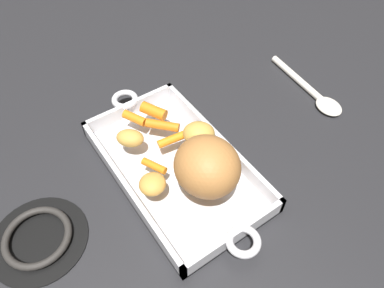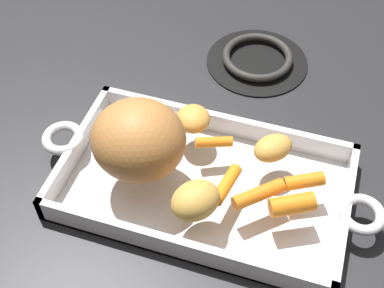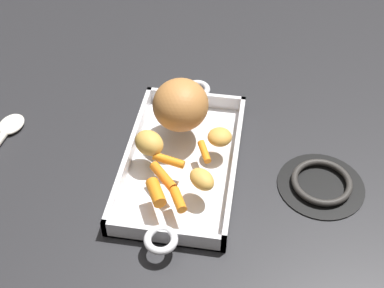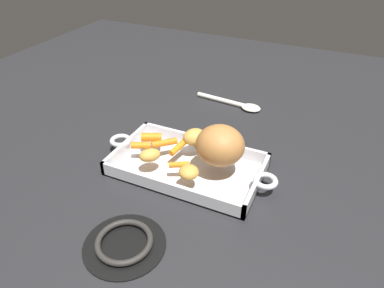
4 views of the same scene
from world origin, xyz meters
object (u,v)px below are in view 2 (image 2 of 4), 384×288
pork_roast (138,140)px  potato_near_roast (195,200)px  baby_carrot_center_right (216,143)px  baby_carrot_southeast (292,205)px  potato_golden_large (193,119)px  potato_golden_small (273,148)px  baby_carrot_center_left (226,185)px  baby_carrot_northeast (304,181)px  baby_carrot_southwest (259,194)px  stove_burner_rear (257,59)px  roasting_dish (204,184)px

pork_roast → potato_near_roast: (0.09, -0.05, -0.03)m
pork_roast → baby_carrot_center_right: pork_roast is taller
baby_carrot_southeast → potato_golden_large: size_ratio=1.13×
baby_carrot_southeast → potato_golden_small: (-0.04, 0.08, 0.00)m
baby_carrot_center_left → baby_carrot_center_right: bearing=116.4°
baby_carrot_southeast → potato_golden_large: bearing=148.5°
baby_carrot_northeast → potato_golden_large: (-0.16, 0.05, 0.01)m
pork_roast → potato_golden_small: 0.17m
baby_carrot_southwest → stove_burner_rear: size_ratio=0.40×
roasting_dish → baby_carrot_southeast: 0.13m
potato_golden_small → potato_golden_large: 0.12m
baby_carrot_southwest → baby_carrot_center_right: baby_carrot_southwest is taller
pork_roast → baby_carrot_center_right: size_ratio=2.40×
roasting_dish → potato_near_roast: size_ratio=7.47×
potato_near_roast → baby_carrot_northeast: bearing=33.2°
pork_roast → potato_golden_large: (0.04, 0.08, -0.03)m
pork_roast → stove_burner_rear: (0.09, 0.29, -0.08)m
pork_roast → baby_carrot_northeast: (0.21, 0.03, -0.04)m
baby_carrot_center_left → roasting_dish: bearing=152.1°
roasting_dish → baby_carrot_center_right: baby_carrot_center_right is taller
pork_roast → baby_carrot_center_left: size_ratio=1.95×
baby_carrot_southwest → stove_burner_rear: bearing=102.7°
potato_golden_large → baby_carrot_southeast: bearing=-31.5°
baby_carrot_southwest → baby_carrot_northeast: bearing=36.4°
baby_carrot_center_left → potato_golden_large: potato_golden_large is taller
pork_roast → stove_burner_rear: 0.31m
baby_carrot_northeast → potato_golden_small: 0.06m
baby_carrot_center_right → potato_golden_large: bearing=148.1°
baby_carrot_southeast → baby_carrot_center_right: 0.13m
pork_roast → baby_carrot_southwest: size_ratio=1.76×
baby_carrot_center_left → potato_golden_small: (0.04, 0.07, 0.01)m
baby_carrot_northeast → potato_golden_large: 0.17m
baby_carrot_southwest → potato_golden_small: bearing=88.7°
potato_golden_large → pork_roast: bearing=-117.1°
potato_golden_small → pork_roast: bearing=-157.3°
roasting_dish → potato_golden_small: 0.10m
baby_carrot_northeast → potato_near_roast: bearing=-146.8°
roasting_dish → baby_carrot_southeast: bearing=-12.1°
potato_near_roast → baby_carrot_center_left: bearing=58.3°
baby_carrot_northeast → potato_golden_small: potato_golden_small is taller
baby_carrot_center_right → baby_carrot_center_left: baby_carrot_center_left is taller
roasting_dish → baby_carrot_center_left: bearing=-27.9°
baby_carrot_northeast → baby_carrot_southeast: bearing=-100.5°
pork_roast → potato_golden_small: size_ratio=2.21×
baby_carrot_southwest → roasting_dish: bearing=164.8°
roasting_dish → potato_golden_large: bearing=118.0°
baby_carrot_northeast → potato_near_roast: 0.14m
roasting_dish → pork_roast: (-0.08, -0.02, 0.08)m
pork_roast → baby_carrot_southwest: (0.16, -0.01, -0.04)m
potato_golden_small → baby_carrot_southeast: bearing=-62.2°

